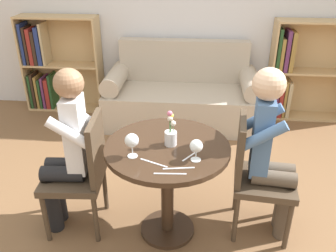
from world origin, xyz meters
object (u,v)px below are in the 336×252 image
bookshelf_left (53,65)px  wine_glass_left (132,141)px  flower_vase (171,134)px  bookshelf_right (299,73)px  couch (182,97)px  chair_right (255,172)px  person_left (67,151)px  person_right (271,151)px  wine_glass_right (196,147)px  chair_left (82,170)px

bookshelf_left → wine_glass_left: (1.44, -2.30, 0.28)m
bookshelf_left → flower_vase: size_ratio=4.77×
bookshelf_right → flower_vase: 2.55m
couch → wine_glass_left: size_ratio=11.16×
bookshelf_left → flower_vase: 2.72m
chair_right → person_left: size_ratio=0.72×
bookshelf_right → person_right: 2.18m
couch → bookshelf_right: bookshelf_right is taller
couch → chair_right: bearing=-71.1°
person_right → flower_vase: bearing=102.3°
wine_glass_left → flower_vase: flower_vase is taller
person_left → wine_glass_right: size_ratio=8.87×
person_left → bookshelf_right: bearing=132.1°
chair_left → flower_vase: 0.71m
flower_vase → chair_right: bearing=9.0°
bookshelf_left → chair_left: (1.03, -2.13, -0.07)m
chair_right → person_right: (0.09, -0.01, 0.18)m
couch → flower_vase: size_ratio=7.15×
wine_glass_left → flower_vase: size_ratio=0.64×
chair_right → flower_vase: size_ratio=3.65×
bookshelf_right → flower_vase: (-1.35, -2.14, 0.27)m
chair_right → person_right: bearing=-93.9°
person_right → wine_glass_right: (-0.51, -0.25, 0.16)m
bookshelf_left → wine_glass_left: bearing=-58.0°
bookshelf_left → wine_glass_right: bearing=-51.5°
wine_glass_left → wine_glass_right: 0.40m
bookshelf_left → person_left: (0.94, -2.14, 0.09)m
chair_right → person_left: person_left is taller
bookshelf_right → chair_left: bearing=-132.9°
couch → wine_glass_right: bearing=-84.7°
bookshelf_left → chair_left: bookshelf_left is taller
wine_glass_left → bookshelf_right: bearing=55.6°
chair_left → wine_glass_left: 0.57m
chair_left → flower_vase: flower_vase is taller
couch → bookshelf_left: size_ratio=1.50×
couch → chair_right: size_ratio=1.96×
bookshelf_right → person_right: bearing=-108.2°
bookshelf_right → person_right: (-0.68, -2.06, 0.12)m
chair_left → couch: bearing=158.0°
chair_right → person_left: (-1.31, -0.09, 0.16)m
chair_left → flower_vase: size_ratio=3.65×
chair_left → flower_vase: (0.63, -0.01, 0.33)m
wine_glass_left → person_right: bearing=15.1°
bookshelf_right → chair_right: bearing=-110.4°
person_left → couch: bearing=155.7°
bookshelf_left → chair_left: bearing=-64.1°
couch → person_left: bearing=-110.5°
couch → bookshelf_right: 1.42m
chair_left → chair_right: size_ratio=1.00×
chair_right → wine_glass_right: chair_right is taller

